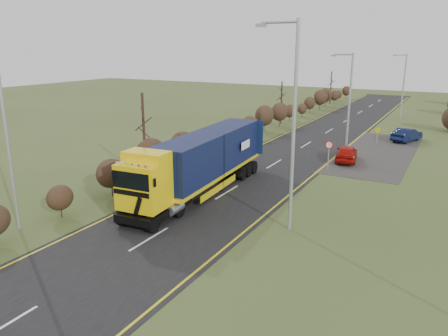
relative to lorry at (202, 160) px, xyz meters
name	(u,v)px	position (x,y,z in m)	size (l,w,h in m)	color
ground	(193,213)	(1.31, -3.10, -2.21)	(160.00, 160.00, 0.00)	#3C4B20
road	(264,170)	(1.31, 6.90, -2.20)	(8.00, 120.00, 0.02)	black
layby	(377,152)	(7.81, 16.90, -2.20)	(6.00, 18.00, 0.02)	#2C2A27
lane_markings	(262,171)	(1.31, 6.59, -2.18)	(7.52, 116.00, 0.01)	gold
hedgerow	(182,146)	(-4.68, 4.80, -0.59)	(2.24, 102.04, 6.05)	black
lorry	(202,160)	(0.00, 0.00, 0.00)	(3.12, 14.11, 3.89)	black
car_red_hatchback	(346,153)	(6.11, 12.59, -1.54)	(1.59, 3.96, 1.35)	#A80E08
car_blue_sedan	(407,135)	(9.49, 23.23, -1.55)	(1.40, 4.01, 1.32)	black
streetlight_near	(291,118)	(6.73, -2.65, 3.51)	(2.18, 0.21, 10.31)	#A0A4A6
streetlight_mid	(348,102)	(5.81, 13.16, 2.51)	(1.83, 0.18, 8.59)	#A0A4A6
streetlight_far	(403,84)	(7.02, 37.28, 2.26)	(1.74, 0.18, 8.15)	#A0A4A6
left_pole	(8,145)	(-5.38, -9.27, 2.21)	(0.16, 0.16, 8.85)	#A0A4A6
speed_sign	(329,150)	(5.52, 9.28, -0.64)	(0.62, 0.10, 2.26)	#A0A4A6
warning_board	(377,134)	(7.11, 20.66, -1.23)	(0.63, 0.11, 1.65)	#A0A4A6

